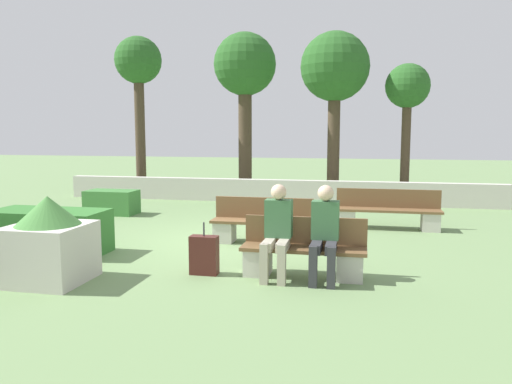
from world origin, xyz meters
TOP-DOWN VIEW (x-y plane):
  - ground_plane at (0.00, 0.00)m, footprint 60.00×60.00m
  - perimeter_wall at (0.00, 5.46)m, footprint 12.84×0.30m
  - bench_front at (1.72, -1.91)m, footprint 1.77×0.49m
  - bench_left_side at (3.07, 1.96)m, footprint 2.18×0.48m
  - bench_right_side at (0.72, 0.07)m, footprint 1.88×0.48m
  - person_seated_man at (1.36, -2.05)m, footprint 0.38×0.64m
  - person_seated_woman at (2.02, -2.05)m, footprint 0.38×0.64m
  - hedge_block_near_left at (-2.68, -1.43)m, footprint 1.96×0.89m
  - hedge_block_near_right at (-3.61, 2.51)m, footprint 1.25×0.69m
  - planter_corner_left at (-1.66, -2.89)m, footprint 1.00×1.00m
  - suitcase at (0.30, -2.11)m, footprint 0.40×0.19m
  - tree_leftmost at (-4.64, 6.48)m, footprint 1.51×1.51m
  - tree_center_left at (-1.18, 6.83)m, footprint 1.97×1.97m
  - tree_center_right at (1.65, 6.50)m, footprint 2.06×2.06m
  - tree_rightmost at (3.77, 6.58)m, footprint 1.29×1.29m

SIDE VIEW (x-z plane):
  - ground_plane at x=0.00m, z-range 0.00..0.00m
  - suitcase at x=0.30m, z-range -0.10..0.67m
  - hedge_block_near_right at x=-3.61m, z-range 0.00..0.60m
  - bench_front at x=1.72m, z-range -0.10..0.73m
  - bench_right_side at x=0.72m, z-range -0.10..0.73m
  - bench_left_side at x=3.07m, z-range -0.08..0.75m
  - perimeter_wall at x=0.00m, z-range 0.00..0.66m
  - hedge_block_near_left at x=-2.68m, z-range 0.00..0.74m
  - planter_corner_left at x=-1.66m, z-range -0.03..1.16m
  - person_seated_man at x=1.36m, z-range 0.07..1.39m
  - person_seated_woman at x=2.02m, z-range 0.07..1.39m
  - tree_rightmost at x=3.77m, z-range 1.20..5.24m
  - tree_center_right at x=1.65m, z-range 1.36..6.38m
  - tree_center_left at x=-1.18m, z-range 1.41..6.57m
  - tree_leftmost at x=-4.64m, z-range 1.54..6.65m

